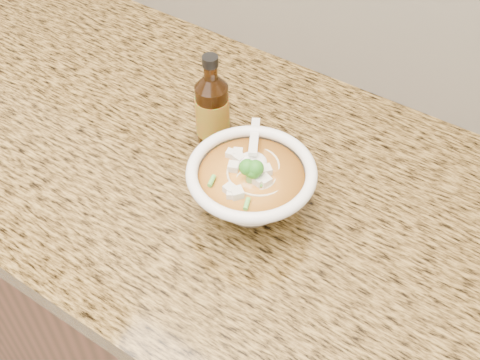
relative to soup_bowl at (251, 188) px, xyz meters
The scene contains 4 objects.
cabinet 0.56m from the soup_bowl, 166.31° to the left, with size 4.00×0.65×0.86m, color #341E0F.
counter_slab 0.22m from the soup_bowl, 166.31° to the left, with size 4.00×0.68×0.04m, color olive.
soup_bowl is the anchor object (origin of this frame).
hot_sauce_bottle 0.17m from the soup_bowl, 145.95° to the left, with size 0.06×0.06×0.17m.
Camera 1 is at (0.52, 1.12, 1.60)m, focal length 45.00 mm.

